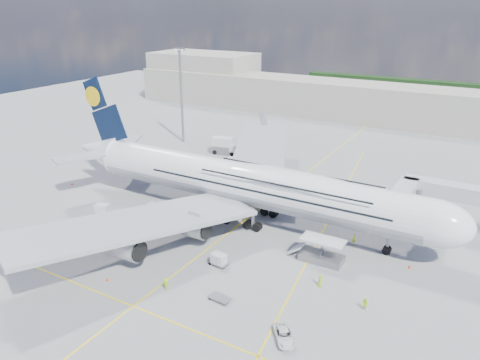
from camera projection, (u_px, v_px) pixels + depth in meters
The scene contains 31 objects.
ground at pixel (217, 242), 76.50m from camera, with size 300.00×300.00×0.00m, color gray.
taxi_line_main at pixel (217, 242), 76.50m from camera, with size 0.25×220.00×0.01m, color yellow.
taxi_line_cross at pixel (133, 306), 60.32m from camera, with size 120.00×0.25×0.01m, color yellow.
taxi_line_diag at pixel (320, 237), 78.05m from camera, with size 0.25×100.00×0.01m, color yellow.
airliner at pixel (248, 184), 82.02m from camera, with size 77.26×79.15×23.71m.
jet_bridge at pixel (437, 196), 77.08m from camera, with size 18.80×12.10×8.50m.
cargo_loader at pixel (321, 253), 70.54m from camera, with size 8.53×3.20×3.67m.
light_mast at pixel (181, 95), 126.87m from camera, with size 3.00×0.70×25.50m.
terminal at pixel (375, 103), 151.22m from camera, with size 180.00×16.00×12.00m, color #B2AD9E.
hangar at pixel (204, 76), 186.88m from camera, with size 40.00×22.00×18.00m, color #B2AD9E.
dolly_row_a at pixel (102, 209), 86.00m from camera, with size 3.59×2.55×2.05m.
dolly_row_b at pixel (110, 247), 74.21m from camera, with size 3.76×2.91×0.49m.
dolly_row_c at pixel (161, 215), 83.78m from camera, with size 3.23×2.34×1.84m.
dolly_back at pixel (154, 209), 86.24m from camera, with size 3.31×2.13×1.95m.
dolly_nose_far at pixel (220, 298), 61.48m from camera, with size 3.09×1.79×0.44m.
dolly_nose_near at pixel (219, 259), 69.39m from camera, with size 3.14×1.95×1.88m.
baggage_tug at pixel (137, 228), 79.53m from camera, with size 2.94×2.16×1.67m.
catering_truck_inner at pixel (242, 169), 103.55m from camera, with size 7.88×4.83×4.38m.
catering_truck_outer at pixel (225, 147), 119.98m from camera, with size 7.58×4.03×4.29m.
service_van at pixel (284, 336), 54.08m from camera, with size 2.08×4.51×1.25m, color white.
crew_nose at pixel (354, 239), 75.63m from camera, with size 0.59×0.39×1.63m, color #C7F119.
crew_loader at pixel (365, 304), 59.26m from camera, with size 0.84×0.66×1.74m, color #C5FF1A.
crew_wing at pixel (156, 231), 78.44m from camera, with size 0.95×0.39×1.61m, color #AEFC1A.
crew_van at pixel (320, 281), 64.24m from camera, with size 0.91×0.59×1.86m, color #97E017.
crew_tug at pixel (166, 284), 63.62m from camera, with size 1.11×0.64×1.72m, color #A2E418.
cone_nose at pixel (409, 266), 68.89m from camera, with size 0.43×0.43×0.55m.
cone_wing_left_inner at pixel (229, 172), 106.82m from camera, with size 0.45×0.45×0.58m.
cone_wing_left_outer at pixel (243, 156), 118.43m from camera, with size 0.48×0.48×0.61m.
cone_wing_right_inner at pixel (165, 235), 78.04m from camera, with size 0.47×0.47×0.60m.
cone_wing_right_outer at pixel (108, 279), 65.80m from camera, with size 0.42×0.42×0.54m.
cone_tail at pixel (72, 184), 100.27m from camera, with size 0.42×0.42×0.54m.
Camera 1 is at (37.20, -56.86, 36.78)m, focal length 35.00 mm.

